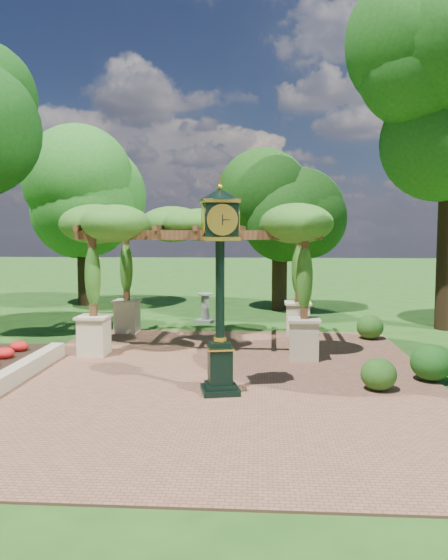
{
  "coord_description": "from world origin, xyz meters",
  "views": [
    {
      "loc": [
        0.91,
        -11.43,
        3.45
      ],
      "look_at": [
        0.0,
        2.5,
        2.2
      ],
      "focal_mm": 35.0,
      "sensor_mm": 36.0,
      "label": 1
    }
  ],
  "objects": [
    {
      "name": "sundial",
      "position": [
        -1.14,
        9.0,
        0.48
      ],
      "size": [
        0.74,
        0.74,
        1.11
      ],
      "rotation": [
        0.0,
        0.0,
        -0.24
      ],
      "color": "gray",
      "rests_on": "ground"
    },
    {
      "name": "shrub_front",
      "position": [
        3.48,
        0.25,
        0.39
      ],
      "size": [
        0.88,
        0.88,
        0.69
      ],
      "primitive_type": "ellipsoid",
      "rotation": [
        0.0,
        0.0,
        0.16
      ],
      "color": "#275819",
      "rests_on": "brick_plaza"
    },
    {
      "name": "tree_west_far",
      "position": [
        -7.23,
        13.49,
        5.15
      ],
      "size": [
        4.46,
        4.46,
        7.51
      ],
      "color": "black",
      "rests_on": "ground"
    },
    {
      "name": "pergola",
      "position": [
        -0.73,
        4.83,
        3.44
      ],
      "size": [
        6.76,
        4.34,
        4.2
      ],
      "rotation": [
        0.0,
        0.0,
        -0.02
      ],
      "color": "beige",
      "rests_on": "brick_plaza"
    },
    {
      "name": "shrub_mid",
      "position": [
        4.84,
        1.09,
        0.46
      ],
      "size": [
        1.2,
        1.2,
        0.84
      ],
      "primitive_type": "ellipsoid",
      "rotation": [
        0.0,
        0.0,
        0.34
      ],
      "color": "#1C5317",
      "rests_on": "brick_plaza"
    },
    {
      "name": "brick_plaza",
      "position": [
        0.0,
        1.0,
        0.02
      ],
      "size": [
        10.0,
        12.0,
        0.04
      ],
      "primitive_type": "cube",
      "color": "brown",
      "rests_on": "ground"
    },
    {
      "name": "tree_north",
      "position": [
        1.78,
        12.42,
        4.9
      ],
      "size": [
        3.89,
        3.89,
        7.16
      ],
      "color": "#342215",
      "rests_on": "ground"
    },
    {
      "name": "shrub_back",
      "position": [
        4.42,
        5.94,
        0.42
      ],
      "size": [
        1.07,
        1.07,
        0.76
      ],
      "primitive_type": "ellipsoid",
      "rotation": [
        0.0,
        0.0,
        -0.33
      ],
      "color": "#2A5919",
      "rests_on": "brick_plaza"
    },
    {
      "name": "pedestal_clock",
      "position": [
        0.09,
        -0.16,
        2.62
      ],
      "size": [
        1.02,
        1.02,
        4.37
      ],
      "rotation": [
        0.0,
        0.0,
        0.21
      ],
      "color": "black",
      "rests_on": "brick_plaza"
    },
    {
      "name": "border_wall",
      "position": [
        -4.6,
        0.5,
        0.2
      ],
      "size": [
        0.35,
        5.0,
        0.4
      ],
      "primitive_type": "cube",
      "color": "#C6B793",
      "rests_on": "ground"
    },
    {
      "name": "ground",
      "position": [
        0.0,
        0.0,
        0.0
      ],
      "size": [
        120.0,
        120.0,
        0.0
      ],
      "primitive_type": "plane",
      "color": "#1E4714",
      "rests_on": "ground"
    }
  ]
}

